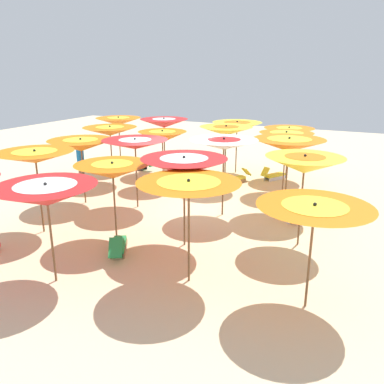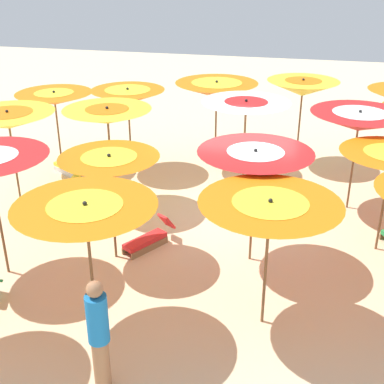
% 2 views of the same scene
% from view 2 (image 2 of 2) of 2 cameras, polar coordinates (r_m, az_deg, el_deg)
% --- Properties ---
extents(ground, '(41.17, 41.17, 0.04)m').
position_cam_2_polar(ground, '(11.79, 4.58, -3.86)').
color(ground, beige).
extents(beach_umbrella_1, '(2.17, 2.17, 2.35)m').
position_cam_2_polar(beach_umbrella_1, '(7.82, -11.65, -2.53)').
color(beach_umbrella_1, brown).
rests_on(beach_umbrella_1, ground).
extents(beach_umbrella_2, '(2.21, 2.21, 2.31)m').
position_cam_2_polar(beach_umbrella_2, '(7.93, 8.57, -2.34)').
color(beach_umbrella_2, brown).
rests_on(beach_umbrella_2, ground).
extents(beach_umbrella_6, '(1.91, 1.91, 2.25)m').
position_cam_2_polar(beach_umbrella_6, '(9.85, -9.08, 2.76)').
color(beach_umbrella_6, brown).
rests_on(beach_umbrella_6, ground).
extents(beach_umbrella_7, '(2.17, 2.17, 2.38)m').
position_cam_2_polar(beach_umbrella_7, '(9.65, 6.99, 3.60)').
color(beach_umbrella_7, brown).
rests_on(beach_umbrella_7, ground).
extents(beach_umbrella_10, '(2.19, 2.19, 2.34)m').
position_cam_2_polar(beach_umbrella_10, '(12.87, -19.65, 7.49)').
color(beach_umbrella_10, brown).
rests_on(beach_umbrella_10, ground).
extents(beach_umbrella_11, '(2.05, 2.05, 2.47)m').
position_cam_2_polar(beach_umbrella_11, '(12.11, -9.33, 8.28)').
color(beach_umbrella_11, brown).
rests_on(beach_umbrella_11, ground).
extents(beach_umbrella_12, '(2.11, 2.11, 2.52)m').
position_cam_2_polar(beach_umbrella_12, '(12.39, 5.97, 9.20)').
color(beach_umbrella_12, brown).
rests_on(beach_umbrella_12, ground).
extents(beach_umbrella_13, '(2.22, 2.22, 2.44)m').
position_cam_2_polar(beach_umbrella_13, '(12.35, 17.97, 7.45)').
color(beach_umbrella_13, brown).
rests_on(beach_umbrella_13, ground).
extents(beach_umbrella_15, '(2.08, 2.08, 2.23)m').
position_cam_2_polar(beach_umbrella_15, '(14.79, -14.96, 9.95)').
color(beach_umbrella_15, brown).
rests_on(beach_umbrella_15, ground).
extents(beach_umbrella_16, '(2.01, 2.01, 2.34)m').
position_cam_2_polar(beach_umbrella_16, '(14.29, -7.10, 10.46)').
color(beach_umbrella_16, brown).
rests_on(beach_umbrella_16, ground).
extents(beach_umbrella_17, '(2.25, 2.25, 2.52)m').
position_cam_2_polar(beach_umbrella_17, '(14.25, 2.73, 11.24)').
color(beach_umbrella_17, brown).
rests_on(beach_umbrella_17, ground).
extents(beach_umbrella_18, '(2.00, 2.00, 2.48)m').
position_cam_2_polar(beach_umbrella_18, '(14.94, 12.13, 11.18)').
color(beach_umbrella_18, brown).
rests_on(beach_umbrella_18, ground).
extents(lounger_0, '(0.84, 1.13, 0.56)m').
position_cam_2_polar(lounger_0, '(13.36, -11.45, 0.39)').
color(lounger_0, olive).
rests_on(lounger_0, ground).
extents(lounger_1, '(0.87, 1.19, 0.60)m').
position_cam_2_polar(lounger_1, '(14.81, -13.40, 2.68)').
color(lounger_1, silver).
rests_on(lounger_1, ground).
extents(lounger_3, '(1.24, 0.92, 0.59)m').
position_cam_2_polar(lounger_3, '(10.90, -4.88, -5.17)').
color(lounger_3, olive).
rests_on(lounger_3, ground).
extents(lounger_5, '(1.01, 1.10, 0.65)m').
position_cam_2_polar(lounger_5, '(15.07, 4.98, 3.78)').
color(lounger_5, silver).
rests_on(lounger_5, ground).
extents(beachgoer_0, '(0.30, 0.30, 1.80)m').
position_cam_2_polar(beachgoer_0, '(7.39, -10.26, -15.17)').
color(beachgoer_0, '#A3704C').
rests_on(beachgoer_0, ground).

